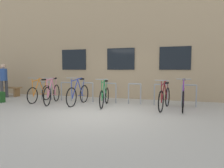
# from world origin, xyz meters

# --- Properties ---
(ground_plane) EXTENTS (42.00, 42.00, 0.00)m
(ground_plane) POSITION_xyz_m (0.00, 0.00, 0.00)
(ground_plane) COLOR #B2ADA0
(storefront_building) EXTENTS (28.00, 7.07, 6.47)m
(storefront_building) POSITION_xyz_m (0.00, 6.71, 3.24)
(storefront_building) COLOR tan
(storefront_building) RESTS_ON ground
(bike_rack) EXTENTS (6.53, 0.05, 0.83)m
(bike_rack) POSITION_xyz_m (-0.13, 1.90, 0.49)
(bike_rack) COLOR gray
(bike_rack) RESTS_ON ground
(bicycle_blue) EXTENTS (0.44, 1.76, 1.09)m
(bicycle_blue) POSITION_xyz_m (-1.24, 1.24, 0.40)
(bicycle_blue) COLOR black
(bicycle_blue) RESTS_ON ground
(bicycle_green) EXTENTS (0.44, 1.68, 1.05)m
(bicycle_green) POSITION_xyz_m (-0.18, 1.30, 0.37)
(bicycle_green) COLOR black
(bicycle_green) RESTS_ON ground
(bicycle_pink) EXTENTS (0.56, 1.76, 1.07)m
(bicycle_pink) POSITION_xyz_m (-2.38, 1.21, 0.40)
(bicycle_pink) COLOR black
(bicycle_pink) RESTS_ON ground
(bicycle_maroon) EXTENTS (0.51, 1.77, 1.05)m
(bicycle_maroon) POSITION_xyz_m (2.01, 1.29, 0.39)
(bicycle_maroon) COLOR black
(bicycle_maroon) RESTS_ON ground
(bicycle_purple) EXTENTS (0.44, 1.81, 1.10)m
(bicycle_purple) POSITION_xyz_m (2.63, 1.39, 0.40)
(bicycle_purple) COLOR black
(bicycle_purple) RESTS_ON ground
(bicycle_orange) EXTENTS (0.44, 1.66, 1.06)m
(bicycle_orange) POSITION_xyz_m (-3.11, 1.41, 0.38)
(bicycle_orange) COLOR black
(bicycle_orange) RESTS_ON ground
(wooden_bench) EXTENTS (1.73, 0.40, 0.46)m
(wooden_bench) POSITION_xyz_m (-5.88, 2.36, 0.34)
(wooden_bench) COLOR olive
(wooden_bench) RESTS_ON ground
(person_browsing) EXTENTS (0.32, 0.35, 1.63)m
(person_browsing) POSITION_xyz_m (-5.51, 1.91, 0.94)
(person_browsing) COLOR #3F3F42
(person_browsing) RESTS_ON ground
(backpack) EXTENTS (0.33, 0.28, 0.44)m
(backpack) POSITION_xyz_m (-4.53, 0.79, 0.22)
(backpack) COLOR #1E4C1E
(backpack) RESTS_ON ground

